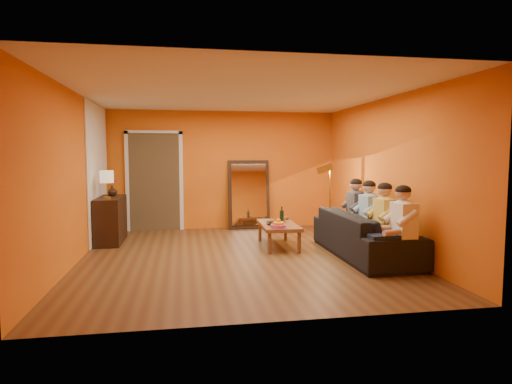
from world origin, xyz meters
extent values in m
cube|color=brown|center=(0.00, 0.00, 0.00)|extent=(5.00, 5.50, 0.00)
cube|color=white|center=(0.00, 0.00, 2.60)|extent=(5.00, 5.50, 0.00)
cube|color=orange|center=(0.00, 2.75, 1.30)|extent=(5.00, 0.00, 2.60)
cube|color=orange|center=(-2.50, 0.00, 1.30)|extent=(0.00, 5.50, 2.60)
cube|color=orange|center=(2.50, 0.00, 1.30)|extent=(0.00, 5.50, 2.60)
cube|color=white|center=(-2.48, 1.75, 1.30)|extent=(0.02, 1.90, 2.58)
cube|color=#3F2D19|center=(-1.50, 2.83, 1.05)|extent=(1.06, 0.30, 2.10)
cube|color=white|center=(-2.07, 2.71, 1.05)|extent=(0.08, 0.06, 2.20)
cube|color=white|center=(-0.93, 2.71, 1.05)|extent=(0.08, 0.06, 2.20)
cube|color=white|center=(-1.50, 2.71, 2.12)|extent=(1.22, 0.06, 0.08)
cube|color=black|center=(0.55, 2.63, 0.76)|extent=(0.92, 0.27, 1.51)
cube|color=white|center=(0.55, 2.59, 0.76)|extent=(0.78, 0.21, 1.35)
cube|color=black|center=(-2.24, 1.55, 0.42)|extent=(0.44, 1.18, 0.85)
imported|color=black|center=(2.00, -0.29, 0.36)|extent=(2.43, 0.95, 0.71)
cylinder|color=black|center=(0.82, 0.56, 0.58)|extent=(0.07, 0.07, 0.31)
imported|color=#B27F3F|center=(0.89, 0.73, 0.47)|extent=(0.14, 0.14, 0.10)
imported|color=black|center=(0.95, 0.96, 0.43)|extent=(0.37, 0.32, 0.02)
imported|color=black|center=(0.59, 0.41, 0.43)|extent=(0.28, 0.32, 0.02)
imported|color=#AD2913|center=(0.60, 0.42, 0.46)|extent=(0.23, 0.29, 0.02)
imported|color=black|center=(0.59, 0.40, 0.48)|extent=(0.25, 0.26, 0.02)
imported|color=black|center=(-2.24, 1.80, 0.95)|extent=(0.19, 0.19, 0.20)
camera|label=1|loc=(-0.88, -6.74, 1.64)|focal=30.00mm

